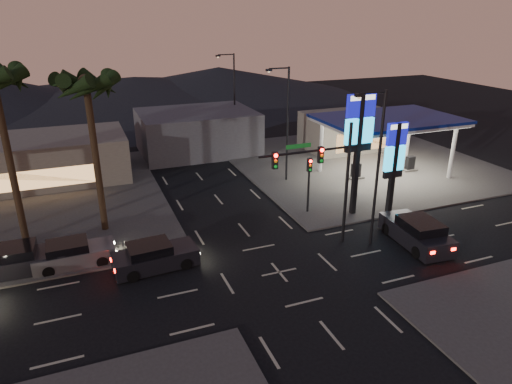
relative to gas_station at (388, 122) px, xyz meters
name	(u,v)px	position (x,y,z in m)	size (l,w,h in m)	color
ground	(279,272)	(-16.00, -12.00, -5.08)	(140.00, 140.00, 0.00)	black
corner_lot_ne	(359,162)	(0.00, 4.00, -5.02)	(24.00, 24.00, 0.12)	#47443F
corner_lot_nw	(4,209)	(-32.00, 4.00, -5.02)	(24.00, 24.00, 0.12)	#47443F
gas_station	(388,122)	(0.00, 0.00, 0.00)	(12.20, 8.20, 5.47)	silver
convenience_store	(350,131)	(2.00, 9.00, -3.08)	(10.00, 6.00, 4.00)	#726B5B
pylon_sign_tall	(359,131)	(-7.50, -6.50, 1.31)	(2.20, 0.35, 9.00)	black
pylon_sign_short	(395,155)	(-5.00, -7.50, -0.42)	(1.60, 0.35, 7.00)	black
traffic_signal_mast	(324,170)	(-12.24, -10.01, 0.15)	(6.10, 0.39, 8.00)	black
pedestal_signal	(309,176)	(-10.50, -5.02, -2.16)	(0.32, 0.39, 4.30)	black
streetlight_near	(376,161)	(-9.21, -11.00, 0.64)	(2.14, 0.25, 10.00)	black
streetlight_mid	(286,118)	(-9.21, 2.00, 0.64)	(2.14, 0.25, 10.00)	black
streetlight_far	(233,93)	(-9.21, 16.00, 0.64)	(2.14, 0.25, 10.00)	black
palm_a	(87,94)	(-25.00, -2.50, 4.35)	(4.41, 4.41, 10.86)	black
building_far_west	(32,160)	(-30.00, 10.00, -3.08)	(16.00, 8.00, 4.00)	#726B5B
building_far_mid	(197,132)	(-14.00, 14.00, -2.88)	(12.00, 9.00, 4.40)	#4C4C51
hill_right	(219,81)	(-1.00, 48.00, -2.58)	(50.00, 50.00, 5.00)	black
hill_center	(135,89)	(-16.00, 48.00, -3.08)	(60.00, 60.00, 4.00)	black
car_lane_a_front	(154,257)	(-22.66, -8.84, -4.32)	(5.13, 2.41, 1.63)	black
car_lane_b_front	(73,254)	(-27.11, -6.68, -4.36)	(4.82, 2.14, 1.55)	slate
car_lane_b_mid	(19,260)	(-30.05, -6.45, -4.30)	(5.27, 2.37, 1.69)	black
suv_station	(417,232)	(-6.25, -12.09, -4.24)	(2.72, 5.59, 1.81)	black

